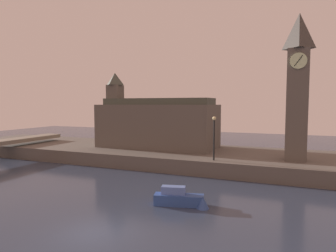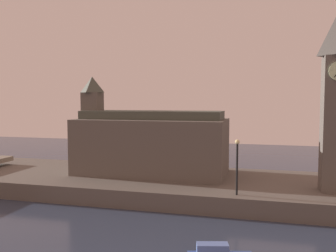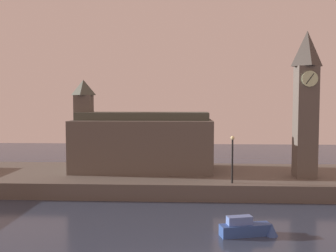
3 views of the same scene
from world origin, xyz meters
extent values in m
cube|color=#5B544C|center=(0.00, 20.00, 0.75)|extent=(70.00, 12.00, 1.50)
cube|color=#5B544C|center=(10.18, 18.22, 6.84)|extent=(1.94, 1.94, 10.68)
cylinder|color=beige|center=(10.18, 17.19, 10.94)|extent=(1.48, 0.12, 1.48)
cube|color=black|center=(10.18, 17.12, 10.94)|extent=(0.73, 0.04, 1.00)
pyramid|color=#403A35|center=(10.18, 18.22, 13.86)|extent=(2.14, 2.14, 3.36)
cube|color=#5B544C|center=(-5.88, 21.37, 4.19)|extent=(14.55, 6.99, 5.38)
cube|color=#5B544C|center=(-12.28, 21.37, 5.51)|extent=(1.76, 1.76, 8.01)
pyramid|color=#474C42|center=(-12.28, 21.37, 10.33)|extent=(1.93, 1.93, 1.63)
cube|color=#42473D|center=(-5.88, 21.37, 7.28)|extent=(13.82, 4.19, 0.80)
cylinder|color=black|center=(2.85, 15.10, 3.45)|extent=(0.16, 0.16, 3.91)
sphere|color=#F2E099|center=(2.85, 15.10, 5.59)|extent=(0.36, 0.36, 0.36)
cube|color=#2D4C93|center=(2.65, 5.86, 0.38)|extent=(3.53, 1.72, 0.75)
cube|color=#5B7AC1|center=(2.24, 5.86, 1.02)|extent=(1.76, 1.03, 0.54)
cone|color=#2D4C93|center=(4.35, 5.86, 0.41)|extent=(1.01, 1.01, 0.85)
camera|label=1|loc=(9.49, -12.71, 6.96)|focal=31.42mm
camera|label=2|loc=(4.59, -12.22, 8.75)|focal=38.20mm
camera|label=3|loc=(-1.26, -18.99, 8.83)|focal=40.77mm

